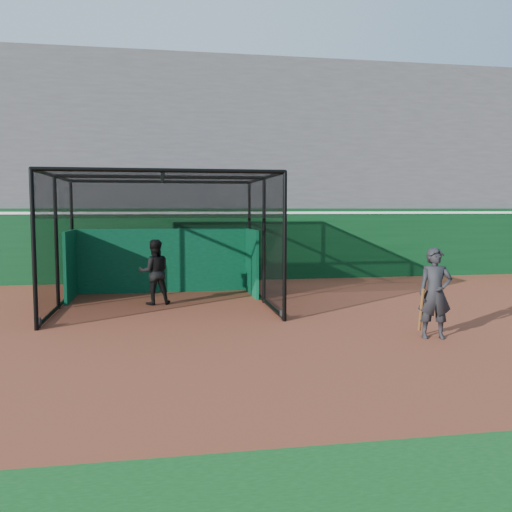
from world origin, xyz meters
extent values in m
plane|color=brown|center=(0.00, 0.00, 0.00)|extent=(120.00, 120.00, 0.00)
cube|color=#093416|center=(0.00, 8.50, 1.25)|extent=(50.00, 0.45, 2.50)
cube|color=white|center=(0.00, 8.50, 2.35)|extent=(50.00, 0.50, 0.08)
cube|color=#4C4C4F|center=(0.00, 12.38, 3.88)|extent=(50.00, 7.85, 7.75)
cube|color=#4C4C4F|center=(0.00, 15.80, 8.35)|extent=(50.00, 0.30, 1.20)
cube|color=#074F2E|center=(-1.14, 6.00, 0.95)|extent=(5.11, 0.10, 1.90)
cylinder|color=black|center=(-3.75, 1.47, 0.11)|extent=(0.08, 0.22, 0.22)
cylinder|color=black|center=(1.47, 1.47, 0.11)|extent=(0.08, 0.22, 0.22)
cylinder|color=black|center=(-3.75, 5.92, 0.11)|extent=(0.08, 0.22, 0.22)
cylinder|color=black|center=(1.47, 5.92, 0.11)|extent=(0.08, 0.22, 0.22)
imported|color=black|center=(-1.39, 3.94, 0.85)|extent=(0.91, 0.75, 1.70)
imported|color=black|center=(3.96, -0.77, 0.87)|extent=(0.71, 0.55, 1.75)
cylinder|color=#593819|center=(3.71, -0.72, 0.55)|extent=(0.14, 0.34, 0.87)
camera|label=1|loc=(-1.19, -10.30, 2.49)|focal=38.00mm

